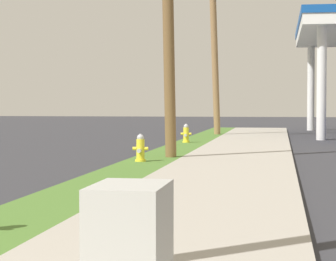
% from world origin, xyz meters
% --- Properties ---
extents(fire_hydrant_second, '(0.42, 0.38, 0.74)m').
position_xyz_m(fire_hydrant_second, '(0.53, 14.20, 0.45)').
color(fire_hydrant_second, yellow).
rests_on(fire_hydrant_second, grass_verge).
extents(fire_hydrant_third, '(0.42, 0.37, 0.74)m').
position_xyz_m(fire_hydrant_third, '(0.54, 23.09, 0.45)').
color(fire_hydrant_third, yellow).
rests_on(fire_hydrant_third, grass_verge).
extents(utility_pole_background, '(0.65, 2.04, 9.99)m').
position_xyz_m(utility_pole_background, '(0.97, 29.93, 5.20)').
color(utility_pole_background, '#937047').
rests_on(utility_pole_background, grass_verge).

